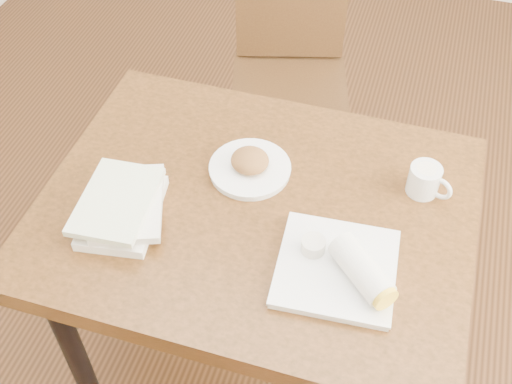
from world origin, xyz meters
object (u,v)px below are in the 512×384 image
(coffee_mug, at_px, (425,180))
(plate_burrito, at_px, (344,268))
(book_stack, at_px, (123,206))
(table, at_px, (256,227))
(chair_far, at_px, (290,61))
(plate_scone, at_px, (250,166))

(coffee_mug, xyz_separation_m, plate_burrito, (-0.14, -0.32, -0.01))
(book_stack, bearing_deg, table, 22.52)
(table, height_order, chair_far, chair_far)
(coffee_mug, bearing_deg, table, -156.68)
(chair_far, distance_m, book_stack, 1.04)
(table, distance_m, chair_far, 0.89)
(coffee_mug, height_order, book_stack, coffee_mug)
(plate_scone, relative_size, plate_burrito, 0.75)
(table, xyz_separation_m, coffee_mug, (0.39, 0.17, 0.13))
(table, relative_size, plate_scone, 5.00)
(chair_far, bearing_deg, plate_burrito, -69.14)
(plate_scone, xyz_separation_m, book_stack, (-0.25, -0.23, 0.01))
(table, bearing_deg, chair_far, 98.86)
(plate_scone, bearing_deg, table, -65.42)
(chair_far, height_order, book_stack, chair_far)
(plate_burrito, bearing_deg, coffee_mug, 65.83)
(coffee_mug, relative_size, plate_burrito, 0.40)
(book_stack, bearing_deg, plate_scone, 42.78)
(coffee_mug, height_order, plate_burrito, plate_burrito)
(chair_far, xyz_separation_m, book_stack, (-0.17, -1.00, 0.23))
(table, distance_m, book_stack, 0.35)
(plate_scone, distance_m, coffee_mug, 0.45)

